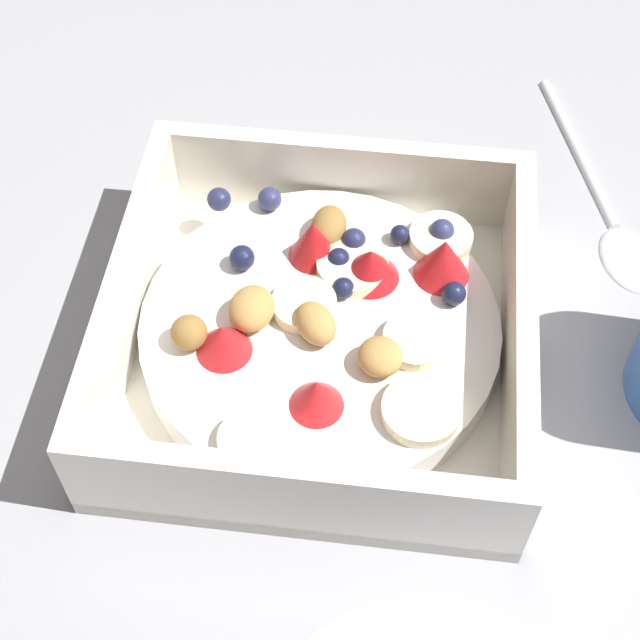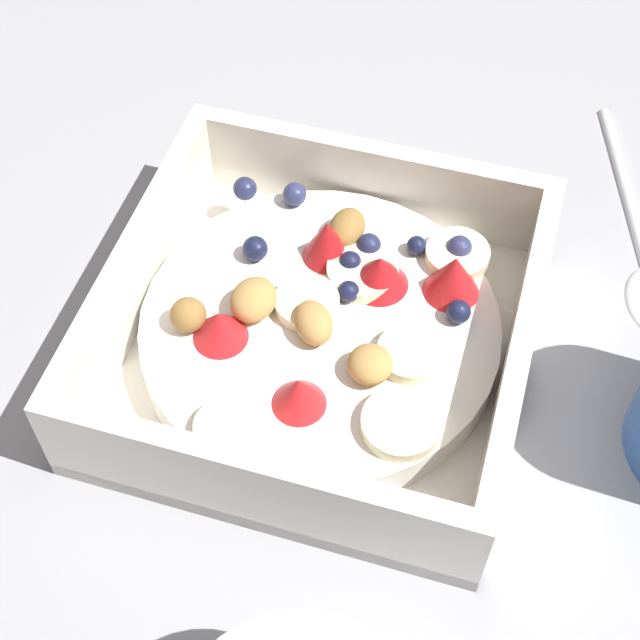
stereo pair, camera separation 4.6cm
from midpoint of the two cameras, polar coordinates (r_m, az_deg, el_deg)
name	(u,v)px [view 1 (the left image)]	position (r m, az deg, el deg)	size (l,w,h in m)	color
ground_plane	(305,343)	(0.49, -3.59, -1.58)	(2.40, 2.40, 0.00)	#9E9EA3
fruit_bowl	(322,330)	(0.47, -2.67, -0.80)	(0.20, 0.20, 0.06)	white
spoon	(615,220)	(0.55, 14.94, 5.64)	(0.07, 0.17, 0.01)	silver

